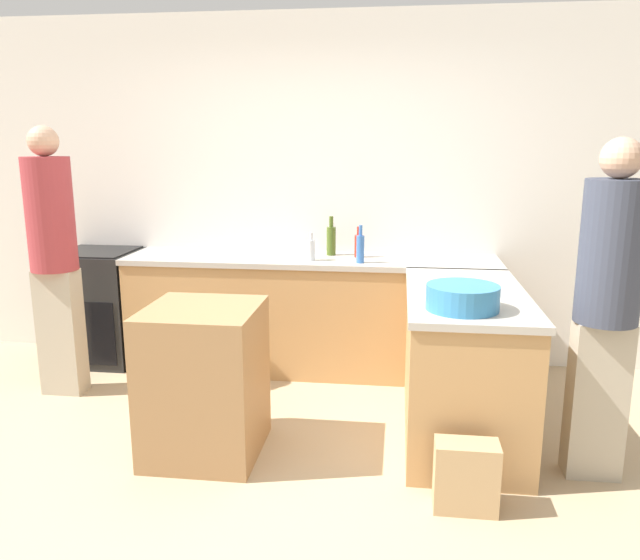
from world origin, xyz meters
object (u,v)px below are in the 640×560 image
(vinegar_bottle_clear, at_px, (311,249))
(hot_sauce_bottle, at_px, (359,245))
(person_at_peninsula, at_px, (607,299))
(mixing_bowl, at_px, (463,297))
(water_bottle_blue, at_px, (360,248))
(person_by_range, at_px, (53,251))
(paper_bag, at_px, (466,476))
(range_oven, at_px, (100,306))
(olive_oil_bottle, at_px, (331,240))
(island_table, at_px, (205,381))

(vinegar_bottle_clear, bearing_deg, hot_sauce_bottle, 28.13)
(person_at_peninsula, bearing_deg, mixing_bowl, 179.83)
(vinegar_bottle_clear, bearing_deg, water_bottle_blue, -6.74)
(vinegar_bottle_clear, height_order, person_by_range, person_by_range)
(mixing_bowl, relative_size, paper_bag, 1.09)
(water_bottle_blue, bearing_deg, range_oven, 175.43)
(range_oven, relative_size, hot_sauce_bottle, 3.88)
(olive_oil_bottle, distance_m, vinegar_bottle_clear, 0.27)
(range_oven, bearing_deg, olive_oil_bottle, 3.67)
(island_table, height_order, water_bottle_blue, water_bottle_blue)
(olive_oil_bottle, height_order, person_by_range, person_by_range)
(mixing_bowl, xyz_separation_m, vinegar_bottle_clear, (-0.97, 1.25, 0.02))
(paper_bag, bearing_deg, olive_oil_bottle, 114.34)
(island_table, relative_size, person_at_peninsula, 0.48)
(water_bottle_blue, bearing_deg, mixing_bowl, -63.18)
(mixing_bowl, bearing_deg, range_oven, 153.09)
(person_at_peninsula, distance_m, paper_bag, 1.14)
(island_table, height_order, person_at_peninsula, person_at_peninsula)
(range_oven, bearing_deg, paper_bag, -33.46)
(hot_sauce_bottle, bearing_deg, paper_bag, -70.61)
(vinegar_bottle_clear, relative_size, person_by_range, 0.11)
(person_at_peninsula, bearing_deg, paper_bag, -148.81)
(range_oven, xyz_separation_m, person_by_range, (0.04, -0.67, 0.57))
(mixing_bowl, bearing_deg, vinegar_bottle_clear, 127.93)
(hot_sauce_bottle, height_order, olive_oil_bottle, olive_oil_bottle)
(water_bottle_blue, bearing_deg, person_by_range, -166.14)
(hot_sauce_bottle, bearing_deg, person_by_range, -160.20)
(island_table, height_order, olive_oil_bottle, olive_oil_bottle)
(island_table, bearing_deg, olive_oil_bottle, 70.04)
(mixing_bowl, distance_m, paper_bag, 0.89)
(island_table, height_order, hot_sauce_bottle, hot_sauce_bottle)
(island_table, height_order, vinegar_bottle_clear, vinegar_bottle_clear)
(olive_oil_bottle, xyz_separation_m, person_by_range, (-1.81, -0.79, 0.01))
(range_oven, bearing_deg, island_table, -46.84)
(vinegar_bottle_clear, distance_m, person_at_peninsula, 2.10)
(range_oven, relative_size, water_bottle_blue, 3.30)
(mixing_bowl, xyz_separation_m, person_at_peninsula, (0.71, -0.00, 0.02))
(water_bottle_blue, height_order, person_at_peninsula, person_at_peninsula)
(person_by_range, bearing_deg, hot_sauce_bottle, 19.80)
(person_by_range, distance_m, person_at_peninsula, 3.45)
(range_oven, height_order, water_bottle_blue, water_bottle_blue)
(olive_oil_bottle, distance_m, person_at_peninsula, 2.16)
(person_by_range, bearing_deg, mixing_bowl, -14.71)
(range_oven, height_order, mixing_bowl, mixing_bowl)
(hot_sauce_bottle, bearing_deg, person_at_peninsula, -46.65)
(olive_oil_bottle, relative_size, paper_bag, 0.86)
(water_bottle_blue, bearing_deg, paper_bag, -69.04)
(vinegar_bottle_clear, xyz_separation_m, paper_bag, (0.99, -1.67, -0.80))
(range_oven, xyz_separation_m, vinegar_bottle_clear, (1.73, -0.12, 0.52))
(island_table, distance_m, water_bottle_blue, 1.56)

